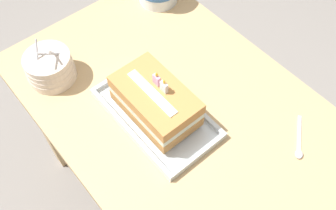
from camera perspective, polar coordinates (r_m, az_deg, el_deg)
name	(u,v)px	position (r m, az deg, el deg)	size (l,w,h in m)	color
ground_plane	(176,194)	(1.73, 1.15, -13.38)	(8.00, 8.00, 0.00)	gray
dining_table	(179,126)	(1.19, 1.63, -3.27)	(1.06, 0.69, 0.71)	tan
foil_tray	(156,114)	(1.07, -1.81, -1.34)	(0.36, 0.20, 0.02)	silver
birthday_cake	(156,101)	(1.02, -1.91, 0.62)	(0.24, 0.14, 0.14)	#C28647
bowl_stack	(50,67)	(1.18, -17.47, 5.47)	(0.14, 0.14, 0.15)	silver
serving_spoon_near_tray	(299,146)	(1.08, 19.24, -5.94)	(0.10, 0.12, 0.01)	silver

